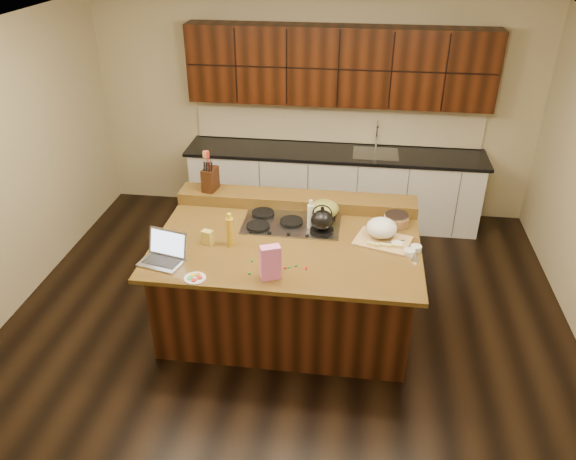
# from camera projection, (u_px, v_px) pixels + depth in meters

# --- Properties ---
(room) EXTENTS (5.52, 5.02, 2.72)m
(room) POSITION_uv_depth(u_px,v_px,m) (287.00, 198.00, 4.89)
(room) COLOR black
(room) RESTS_ON ground
(island) EXTENTS (2.40, 1.60, 0.92)m
(island) POSITION_uv_depth(u_px,v_px,m) (287.00, 281.00, 5.33)
(island) COLOR black
(island) RESTS_ON ground
(back_ledge) EXTENTS (2.40, 0.30, 0.12)m
(back_ledge) POSITION_uv_depth(u_px,v_px,m) (297.00, 200.00, 5.68)
(back_ledge) COLOR black
(back_ledge) RESTS_ON island
(cooktop) EXTENTS (0.92, 0.52, 0.05)m
(cooktop) POSITION_uv_depth(u_px,v_px,m) (291.00, 223.00, 5.36)
(cooktop) COLOR gray
(cooktop) RESTS_ON island
(back_counter) EXTENTS (3.70, 0.66, 2.40)m
(back_counter) POSITION_uv_depth(u_px,v_px,m) (335.00, 147.00, 6.96)
(back_counter) COLOR silver
(back_counter) RESTS_ON ground
(kettle) EXTENTS (0.27, 0.27, 0.19)m
(kettle) POSITION_uv_depth(u_px,v_px,m) (322.00, 220.00, 5.15)
(kettle) COLOR black
(kettle) RESTS_ON cooktop
(green_bowl) EXTENTS (0.34, 0.34, 0.16)m
(green_bowl) POSITION_uv_depth(u_px,v_px,m) (324.00, 209.00, 5.38)
(green_bowl) COLOR olive
(green_bowl) RESTS_ON cooktop
(laptop) EXTENTS (0.42, 0.36, 0.25)m
(laptop) POSITION_uv_depth(u_px,v_px,m) (164.00, 253.00, 4.79)
(laptop) COLOR #B7B7BC
(laptop) RESTS_ON island
(oil_bottle) EXTENTS (0.08, 0.08, 0.27)m
(oil_bottle) POSITION_uv_depth(u_px,v_px,m) (230.00, 232.00, 4.97)
(oil_bottle) COLOR gold
(oil_bottle) RESTS_ON island
(vinegar_bottle) EXTENTS (0.07, 0.07, 0.25)m
(vinegar_bottle) POSITION_uv_depth(u_px,v_px,m) (310.00, 217.00, 5.23)
(vinegar_bottle) COLOR silver
(vinegar_bottle) RESTS_ON island
(wooden_tray) EXTENTS (0.56, 0.48, 0.19)m
(wooden_tray) POSITION_uv_depth(u_px,v_px,m) (382.00, 231.00, 5.09)
(wooden_tray) COLOR tan
(wooden_tray) RESTS_ON island
(ramekin_a) EXTENTS (0.12, 0.12, 0.04)m
(ramekin_a) POSITION_uv_depth(u_px,v_px,m) (410.00, 252.00, 4.89)
(ramekin_a) COLOR white
(ramekin_a) RESTS_ON island
(ramekin_b) EXTENTS (0.13, 0.13, 0.04)m
(ramekin_b) POSITION_uv_depth(u_px,v_px,m) (397.00, 245.00, 5.00)
(ramekin_b) COLOR white
(ramekin_b) RESTS_ON island
(ramekin_c) EXTENTS (0.13, 0.13, 0.04)m
(ramekin_c) POSITION_uv_depth(u_px,v_px,m) (416.00, 248.00, 4.95)
(ramekin_c) COLOR white
(ramekin_c) RESTS_ON island
(strainer_bowl) EXTENTS (0.25, 0.25, 0.09)m
(strainer_bowl) POSITION_uv_depth(u_px,v_px,m) (396.00, 220.00, 5.34)
(strainer_bowl) COLOR #996B3F
(strainer_bowl) RESTS_ON island
(kitchen_timer) EXTENTS (0.09, 0.09, 0.07)m
(kitchen_timer) POSITION_uv_depth(u_px,v_px,m) (415.00, 256.00, 4.80)
(kitchen_timer) COLOR silver
(kitchen_timer) RESTS_ON island
(pink_bag) EXTENTS (0.18, 0.14, 0.30)m
(pink_bag) POSITION_uv_depth(u_px,v_px,m) (270.00, 262.00, 4.51)
(pink_bag) COLOR pink
(pink_bag) RESTS_ON island
(candy_plate) EXTENTS (0.21, 0.21, 0.01)m
(candy_plate) POSITION_uv_depth(u_px,v_px,m) (195.00, 278.00, 4.57)
(candy_plate) COLOR white
(candy_plate) RESTS_ON island
(package_box) EXTENTS (0.11, 0.09, 0.13)m
(package_box) POSITION_uv_depth(u_px,v_px,m) (208.00, 237.00, 5.02)
(package_box) COLOR gold
(package_box) RESTS_ON island
(utensil_crock) EXTENTS (0.13, 0.13, 0.14)m
(utensil_crock) POSITION_uv_depth(u_px,v_px,m) (209.00, 183.00, 5.72)
(utensil_crock) COLOR white
(utensil_crock) RESTS_ON back_ledge
(knife_block) EXTENTS (0.15, 0.21, 0.24)m
(knife_block) POSITION_uv_depth(u_px,v_px,m) (210.00, 179.00, 5.69)
(knife_block) COLOR black
(knife_block) RESTS_ON back_ledge
(gumdrop_0) EXTENTS (0.02, 0.02, 0.02)m
(gumdrop_0) POSITION_uv_depth(u_px,v_px,m) (278.00, 265.00, 4.74)
(gumdrop_0) COLOR red
(gumdrop_0) RESTS_ON island
(gumdrop_1) EXTENTS (0.02, 0.02, 0.02)m
(gumdrop_1) POSITION_uv_depth(u_px,v_px,m) (296.00, 266.00, 4.73)
(gumdrop_1) COLOR #198C26
(gumdrop_1) RESTS_ON island
(gumdrop_2) EXTENTS (0.02, 0.02, 0.02)m
(gumdrop_2) POSITION_uv_depth(u_px,v_px,m) (285.00, 268.00, 4.70)
(gumdrop_2) COLOR red
(gumdrop_2) RESTS_ON island
(gumdrop_3) EXTENTS (0.02, 0.02, 0.02)m
(gumdrop_3) POSITION_uv_depth(u_px,v_px,m) (289.00, 267.00, 4.70)
(gumdrop_3) COLOR #198C26
(gumdrop_3) RESTS_ON island
(gumdrop_4) EXTENTS (0.02, 0.02, 0.02)m
(gumdrop_4) POSITION_uv_depth(u_px,v_px,m) (306.00, 269.00, 4.69)
(gumdrop_4) COLOR red
(gumdrop_4) RESTS_ON island
(gumdrop_5) EXTENTS (0.02, 0.02, 0.02)m
(gumdrop_5) POSITION_uv_depth(u_px,v_px,m) (278.00, 268.00, 4.70)
(gumdrop_5) COLOR #198C26
(gumdrop_5) RESTS_ON island
(gumdrop_6) EXTENTS (0.02, 0.02, 0.02)m
(gumdrop_6) POSITION_uv_depth(u_px,v_px,m) (306.00, 267.00, 4.71)
(gumdrop_6) COLOR red
(gumdrop_6) RESTS_ON island
(gumdrop_7) EXTENTS (0.02, 0.02, 0.02)m
(gumdrop_7) POSITION_uv_depth(u_px,v_px,m) (249.00, 273.00, 4.63)
(gumdrop_7) COLOR #198C26
(gumdrop_7) RESTS_ON island
(gumdrop_8) EXTENTS (0.02, 0.02, 0.02)m
(gumdrop_8) POSITION_uv_depth(u_px,v_px,m) (269.00, 268.00, 4.70)
(gumdrop_8) COLOR red
(gumdrop_8) RESTS_ON island
(gumdrop_9) EXTENTS (0.02, 0.02, 0.02)m
(gumdrop_9) POSITION_uv_depth(u_px,v_px,m) (252.00, 261.00, 4.79)
(gumdrop_9) COLOR #198C26
(gumdrop_9) RESTS_ON island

